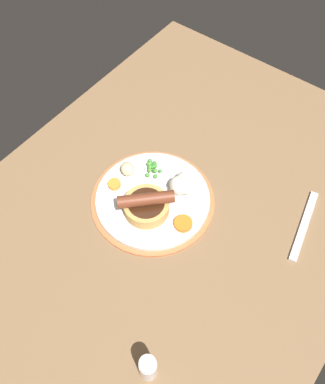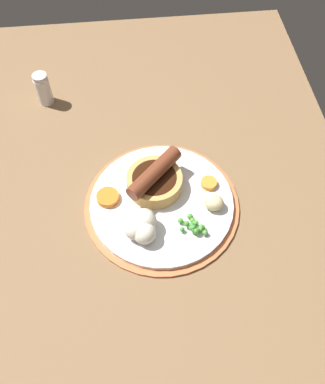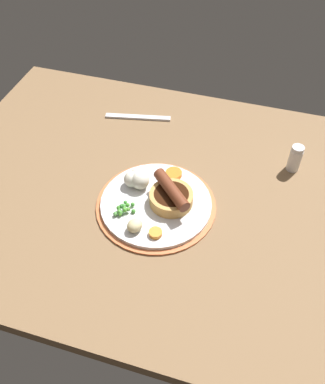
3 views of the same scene
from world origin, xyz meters
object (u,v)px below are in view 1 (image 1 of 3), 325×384
pea_pile (152,167)px  carrot_slice_0 (183,223)px  dinner_plate (154,198)px  cauliflower_floret (183,184)px  salt_shaker (148,368)px  potato_chunk_0 (127,169)px  fork (304,225)px  carrot_slice_2 (114,184)px  sausage_pudding (146,205)px

pea_pile → carrot_slice_0: pea_pile is taller
dinner_plate → cauliflower_floret: 7.24cm
cauliflower_floret → carrot_slice_0: 9.01cm
salt_shaker → dinner_plate: bearing=-143.6°
potato_chunk_0 → dinner_plate: bearing=79.9°
pea_pile → carrot_slice_0: bearing=62.0°
cauliflower_floret → fork: 26.89cm
dinner_plate → pea_pile: pea_pile is taller
dinner_plate → carrot_slice_2: size_ratio=9.57×
fork → cauliflower_floret: bearing=-82.9°
cauliflower_floret → potato_chunk_0: 13.20cm
potato_chunk_0 → salt_shaker: (30.19, 29.78, 0.73)cm
carrot_slice_0 → carrot_slice_2: (1.11, -17.87, -0.03)cm
carrot_slice_0 → fork: (-15.89, 20.06, -1.63)cm
dinner_plate → sausage_pudding: 4.76cm
pea_pile → carrot_slice_2: bearing=-25.3°
dinner_plate → carrot_slice_0: carrot_slice_0 is taller
salt_shaker → pea_pile: bearing=-142.9°
sausage_pudding → carrot_slice_2: size_ratio=3.59×
fork → salt_shaker: size_ratio=2.57×
pea_pile → fork: 35.03cm
pea_pile → cauliflower_floret: (0.17, 8.65, 0.99)cm
dinner_plate → salt_shaker: size_ratio=3.86×
dinner_plate → carrot_slice_0: size_ratio=6.98×
sausage_pudding → fork: bearing=166.8°
potato_chunk_0 → carrot_slice_0: potato_chunk_0 is taller
pea_pile → salt_shaker: 42.80cm
carrot_slice_2 → fork: (-17.00, 37.92, -1.60)cm
cauliflower_floret → potato_chunk_0: cauliflower_floret is taller
salt_shaker → carrot_slice_0: bearing=-155.9°
pea_pile → fork: (-8.52, 33.91, -2.14)cm
sausage_pudding → carrot_slice_0: bearing=146.8°
fork → salt_shaker: 43.53cm
pea_pile → salt_shaker: bearing=37.1°
potato_chunk_0 → salt_shaker: salt_shaker is taller
pea_pile → carrot_slice_2: (8.48, -4.01, -0.54)cm
dinner_plate → cauliflower_floret: (-5.31, 4.00, 2.86)cm
dinner_plate → pea_pile: bearing=-139.7°
cauliflower_floret → potato_chunk_0: (3.77, -12.63, -0.69)cm
sausage_pudding → salt_shaker: bearing=83.9°
dinner_plate → sausage_pudding: size_ratio=2.67×
pea_pile → salt_shaker: size_ratio=0.66×
cauliflower_floret → fork: bearing=109.0°
fork → sausage_pudding: bearing=-70.0°
pea_pile → potato_chunk_0: size_ratio=1.32×
pea_pile → fork: bearing=104.1°
sausage_pudding → pea_pile: sausage_pudding is taller
cauliflower_floret → sausage_pudding: bearing=-19.1°
potato_chunk_0 → carrot_slice_0: bearing=79.1°
dinner_plate → fork: 32.44cm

